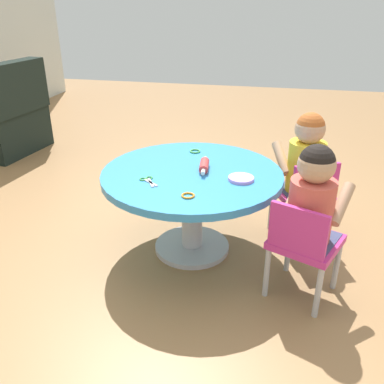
{
  "coord_description": "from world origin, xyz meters",
  "views": [
    {
      "loc": [
        -2.04,
        -0.45,
        1.37
      ],
      "look_at": [
        0.0,
        0.0,
        0.38
      ],
      "focal_mm": 38.54,
      "sensor_mm": 36.0,
      "label": 1
    }
  ],
  "objects_px": {
    "seated_child_right": "(306,156)",
    "craft_table": "(192,189)",
    "child_chair_right": "(305,194)",
    "rolling_pin": "(204,166)",
    "child_chair_left": "(303,243)",
    "armchair_dark": "(0,120)",
    "craft_scissors": "(148,180)",
    "seated_child_left": "(312,198)"
  },
  "relations": [
    {
      "from": "seated_child_right",
      "to": "craft_table",
      "type": "bearing_deg",
      "value": 115.26
    },
    {
      "from": "child_chair_right",
      "to": "seated_child_right",
      "type": "distance_m",
      "value": 0.23
    },
    {
      "from": "rolling_pin",
      "to": "seated_child_right",
      "type": "bearing_deg",
      "value": -65.61
    },
    {
      "from": "child_chair_left",
      "to": "child_chair_right",
      "type": "distance_m",
      "value": 0.55
    },
    {
      "from": "child_chair_right",
      "to": "armchair_dark",
      "type": "bearing_deg",
      "value": 69.28
    },
    {
      "from": "child_chair_left",
      "to": "armchair_dark",
      "type": "xyz_separation_m",
      "value": [
        1.6,
        2.76,
        0.0
      ]
    },
    {
      "from": "child_chair_right",
      "to": "craft_scissors",
      "type": "height_order",
      "value": "child_chair_right"
    },
    {
      "from": "child_chair_left",
      "to": "seated_child_right",
      "type": "height_order",
      "value": "seated_child_right"
    },
    {
      "from": "rolling_pin",
      "to": "craft_scissors",
      "type": "distance_m",
      "value": 0.33
    },
    {
      "from": "craft_table",
      "to": "armchair_dark",
      "type": "height_order",
      "value": "armchair_dark"
    },
    {
      "from": "child_chair_left",
      "to": "craft_scissors",
      "type": "bearing_deg",
      "value": 81.05
    },
    {
      "from": "child_chair_left",
      "to": "craft_scissors",
      "type": "height_order",
      "value": "child_chair_left"
    },
    {
      "from": "child_chair_right",
      "to": "craft_scissors",
      "type": "bearing_deg",
      "value": 117.37
    },
    {
      "from": "craft_table",
      "to": "armchair_dark",
      "type": "distance_m",
      "value": 2.51
    },
    {
      "from": "armchair_dark",
      "to": "craft_scissors",
      "type": "xyz_separation_m",
      "value": [
        -1.48,
        -1.95,
        0.19
      ]
    },
    {
      "from": "craft_table",
      "to": "craft_scissors",
      "type": "relative_size",
      "value": 7.35
    },
    {
      "from": "child_chair_left",
      "to": "craft_table",
      "type": "bearing_deg",
      "value": 63.67
    },
    {
      "from": "craft_table",
      "to": "seated_child_right",
      "type": "bearing_deg",
      "value": -64.74
    },
    {
      "from": "armchair_dark",
      "to": "rolling_pin",
      "type": "distance_m",
      "value": 2.55
    },
    {
      "from": "child_chair_right",
      "to": "seated_child_left",
      "type": "bearing_deg",
      "value": 179.37
    },
    {
      "from": "craft_table",
      "to": "child_chair_right",
      "type": "relative_size",
      "value": 1.86
    },
    {
      "from": "child_chair_right",
      "to": "armchair_dark",
      "type": "distance_m",
      "value": 2.97
    },
    {
      "from": "craft_table",
      "to": "craft_scissors",
      "type": "height_order",
      "value": "craft_scissors"
    },
    {
      "from": "craft_table",
      "to": "child_chair_right",
      "type": "bearing_deg",
      "value": -68.11
    },
    {
      "from": "craft_table",
      "to": "child_chair_right",
      "type": "distance_m",
      "value": 0.68
    },
    {
      "from": "craft_table",
      "to": "child_chair_right",
      "type": "xyz_separation_m",
      "value": [
        0.25,
        -0.63,
        -0.09
      ]
    },
    {
      "from": "seated_child_left",
      "to": "craft_scissors",
      "type": "height_order",
      "value": "seated_child_left"
    },
    {
      "from": "child_chair_right",
      "to": "craft_scissors",
      "type": "relative_size",
      "value": 3.96
    },
    {
      "from": "craft_table",
      "to": "craft_scissors",
      "type": "xyz_separation_m",
      "value": [
        -0.17,
        0.2,
        0.11
      ]
    },
    {
      "from": "armchair_dark",
      "to": "craft_table",
      "type": "bearing_deg",
      "value": -121.26
    },
    {
      "from": "armchair_dark",
      "to": "craft_scissors",
      "type": "distance_m",
      "value": 2.46
    },
    {
      "from": "seated_child_right",
      "to": "craft_scissors",
      "type": "height_order",
      "value": "seated_child_right"
    },
    {
      "from": "child_chair_left",
      "to": "seated_child_right",
      "type": "relative_size",
      "value": 1.05
    },
    {
      "from": "armchair_dark",
      "to": "seated_child_right",
      "type": "bearing_deg",
      "value": -110.18
    },
    {
      "from": "child_chair_left",
      "to": "rolling_pin",
      "type": "xyz_separation_m",
      "value": [
        0.34,
        0.55,
        0.22
      ]
    },
    {
      "from": "rolling_pin",
      "to": "seated_child_left",
      "type": "bearing_deg",
      "value": -118.26
    },
    {
      "from": "craft_table",
      "to": "child_chair_left",
      "type": "xyz_separation_m",
      "value": [
        -0.3,
        -0.61,
        -0.09
      ]
    },
    {
      "from": "craft_table",
      "to": "seated_child_left",
      "type": "distance_m",
      "value": 0.69
    },
    {
      "from": "child_chair_left",
      "to": "seated_child_right",
      "type": "distance_m",
      "value": 0.63
    },
    {
      "from": "child_chair_right",
      "to": "rolling_pin",
      "type": "distance_m",
      "value": 0.65
    },
    {
      "from": "craft_table",
      "to": "rolling_pin",
      "type": "height_order",
      "value": "rolling_pin"
    },
    {
      "from": "craft_table",
      "to": "seated_child_right",
      "type": "xyz_separation_m",
      "value": [
        0.29,
        -0.61,
        0.14
      ]
    }
  ]
}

